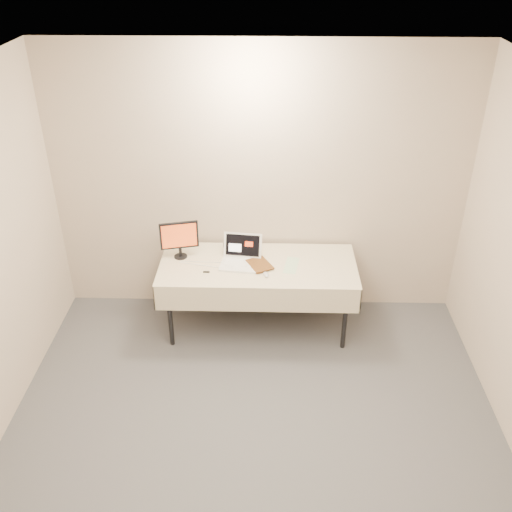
{
  "coord_description": "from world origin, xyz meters",
  "views": [
    {
      "loc": [
        0.1,
        -2.54,
        3.55
      ],
      "look_at": [
        -0.02,
        1.99,
        0.86
      ],
      "focal_mm": 40.0,
      "sensor_mm": 36.0,
      "label": 1
    }
  ],
  "objects_px": {
    "book": "(250,257)",
    "laptop": "(241,257)",
    "table": "(258,270)",
    "monitor": "(179,237)"
  },
  "relations": [
    {
      "from": "laptop",
      "to": "book",
      "type": "bearing_deg",
      "value": -44.38
    },
    {
      "from": "monitor",
      "to": "laptop",
      "type": "bearing_deg",
      "value": -22.01
    },
    {
      "from": "book",
      "to": "laptop",
      "type": "bearing_deg",
      "value": 101.12
    },
    {
      "from": "table",
      "to": "laptop",
      "type": "distance_m",
      "value": 0.2
    },
    {
      "from": "table",
      "to": "monitor",
      "type": "xyz_separation_m",
      "value": [
        -0.75,
        0.12,
        0.28
      ]
    },
    {
      "from": "table",
      "to": "laptop",
      "type": "xyz_separation_m",
      "value": [
        -0.16,
        0.03,
        0.12
      ]
    },
    {
      "from": "laptop",
      "to": "book",
      "type": "height_order",
      "value": "book"
    },
    {
      "from": "book",
      "to": "monitor",
      "type": "bearing_deg",
      "value": 136.14
    },
    {
      "from": "monitor",
      "to": "book",
      "type": "bearing_deg",
      "value": -29.87
    },
    {
      "from": "laptop",
      "to": "book",
      "type": "distance_m",
      "value": 0.16
    }
  ]
}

